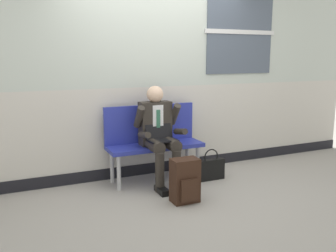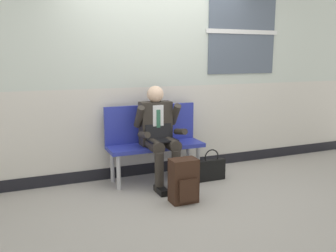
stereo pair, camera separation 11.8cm
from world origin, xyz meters
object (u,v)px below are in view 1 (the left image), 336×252
person_seated (159,133)px  backpack (185,181)px  handbag (211,169)px  bench_with_person (153,137)px

person_seated → backpack: bearing=-88.1°
person_seated → handbag: 0.85m
person_seated → handbag: size_ratio=2.96×
person_seated → bench_with_person: bearing=90.0°
bench_with_person → handbag: size_ratio=2.97×
bench_with_person → handbag: bearing=-28.7°
backpack → handbag: backpack is taller
bench_with_person → backpack: bench_with_person is taller
bench_with_person → backpack: (0.02, -0.88, -0.32)m
bench_with_person → person_seated: person_seated is taller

